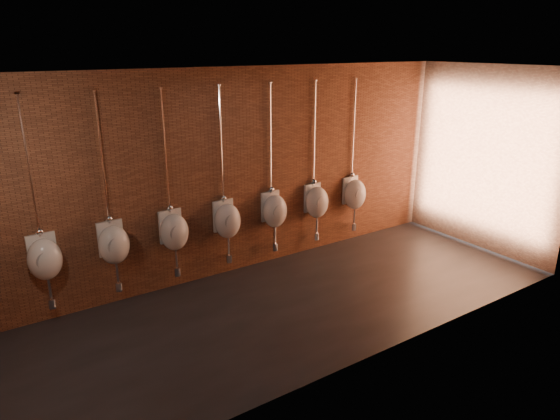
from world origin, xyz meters
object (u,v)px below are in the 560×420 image
(urinal_4, at_px, (274,210))
(urinal_5, at_px, (317,201))
(urinal_0, at_px, (45,258))
(urinal_3, at_px, (227,220))
(urinal_2, at_px, (174,231))
(urinal_6, at_px, (355,193))
(urinal_1, at_px, (114,244))

(urinal_4, height_order, urinal_5, same)
(urinal_0, distance_m, urinal_3, 2.60)
(urinal_0, relative_size, urinal_5, 1.00)
(urinal_2, bearing_deg, urinal_6, 0.00)
(urinal_2, bearing_deg, urinal_4, 0.00)
(urinal_5, relative_size, urinal_6, 1.00)
(urinal_4, height_order, urinal_6, same)
(urinal_2, distance_m, urinal_3, 0.87)
(urinal_1, relative_size, urinal_5, 1.00)
(urinal_0, relative_size, urinal_1, 1.00)
(urinal_1, xyz_separation_m, urinal_2, (0.87, 0.00, 0.00))
(urinal_4, bearing_deg, urinal_6, 0.00)
(urinal_4, bearing_deg, urinal_1, 180.00)
(urinal_1, height_order, urinal_3, same)
(urinal_4, distance_m, urinal_6, 1.73)
(urinal_6, bearing_deg, urinal_3, 180.00)
(urinal_1, xyz_separation_m, urinal_5, (3.46, 0.00, 0.00))
(urinal_2, bearing_deg, urinal_1, 180.00)
(urinal_5, xyz_separation_m, urinal_6, (0.87, 0.00, 0.00))
(urinal_5, distance_m, urinal_6, 0.87)
(urinal_3, bearing_deg, urinal_5, 0.00)
(urinal_3, relative_size, urinal_6, 1.00)
(urinal_1, distance_m, urinal_2, 0.87)
(urinal_3, bearing_deg, urinal_4, 0.00)
(urinal_4, relative_size, urinal_6, 1.00)
(urinal_0, height_order, urinal_2, same)
(urinal_0, relative_size, urinal_2, 1.00)
(urinal_4, xyz_separation_m, urinal_6, (1.73, 0.00, 0.00))
(urinal_3, distance_m, urinal_4, 0.87)
(urinal_3, relative_size, urinal_4, 1.00)
(urinal_2, bearing_deg, urinal_0, 180.00)
(urinal_1, height_order, urinal_2, same)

